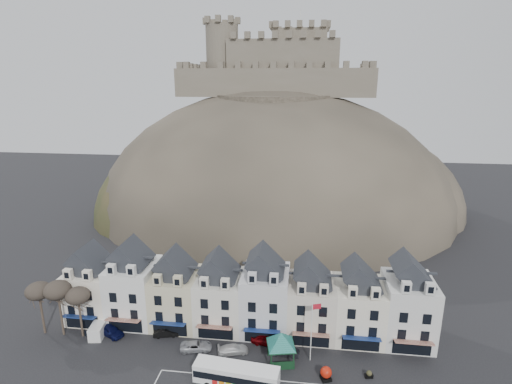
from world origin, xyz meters
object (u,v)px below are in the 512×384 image
at_px(car_navy, 110,331).
at_px(white_van, 99,328).
at_px(car_charcoal, 285,351).
at_px(red_buoy, 326,373).
at_px(car_white, 233,349).
at_px(flagpole, 312,328).
at_px(car_silver, 196,346).
at_px(bus_shelter, 281,339).
at_px(car_black, 166,332).
at_px(bus, 236,375).
at_px(car_maroon, 267,339).

bearing_deg(car_navy, white_van, 114.59).
height_order(car_navy, car_charcoal, car_navy).
relative_size(red_buoy, car_charcoal, 0.46).
bearing_deg(car_white, car_navy, 67.81).
bearing_deg(flagpole, white_van, 176.75).
distance_m(flagpole, car_white, 11.49).
distance_m(white_van, car_silver, 15.27).
xyz_separation_m(bus_shelter, flagpole, (4.00, 0.95, 1.45)).
bearing_deg(bus_shelter, car_charcoal, 59.48).
relative_size(car_black, car_silver, 0.85).
relative_size(car_silver, car_white, 1.02).
bearing_deg(flagpole, bus, -146.65).
bearing_deg(car_white, white_van, 68.23).
bearing_deg(car_charcoal, car_navy, 90.40).
bearing_deg(car_white, flagpole, -107.34).
relative_size(car_black, car_maroon, 0.84).
bearing_deg(red_buoy, car_white, 164.29).
xyz_separation_m(white_van, car_navy, (1.76, -0.01, -0.20)).
height_order(white_van, car_navy, white_van).
height_order(car_silver, car_maroon, car_maroon).
relative_size(bus, red_buoy, 5.96).
bearing_deg(bus_shelter, bus, -147.15).
height_order(bus_shelter, white_van, bus_shelter).
relative_size(flagpole, car_maroon, 1.97).
distance_m(bus, car_silver, 9.12).
bearing_deg(red_buoy, car_maroon, 143.32).
height_order(flagpole, car_maroon, flagpole).
distance_m(bus, car_charcoal, 8.68).
xyz_separation_m(car_navy, car_white, (18.61, -1.69, -0.14)).
bearing_deg(car_silver, bus, -141.54).
xyz_separation_m(flagpole, car_navy, (-29.25, 1.75, -4.20)).
xyz_separation_m(flagpole, car_white, (-10.64, 0.06, -4.35)).
distance_m(red_buoy, car_black, 23.65).
height_order(car_maroon, car_charcoal, car_maroon).
height_order(bus_shelter, car_navy, bus_shelter).
relative_size(bus_shelter, red_buoy, 3.90).
xyz_separation_m(bus_shelter, car_navy, (-25.26, 2.71, -2.76)).
xyz_separation_m(car_white, car_charcoal, (7.15, 0.49, 0.03)).
relative_size(red_buoy, car_white, 0.42).
bearing_deg(car_silver, car_white, -99.61).
bearing_deg(red_buoy, car_black, 165.28).
distance_m(bus, white_van, 23.26).
bearing_deg(car_maroon, white_van, 102.13).
xyz_separation_m(car_black, car_maroon, (14.81, 0.00, 0.14)).
distance_m(red_buoy, flagpole, 5.62).
xyz_separation_m(bus, car_black, (-11.94, 8.55, -1.03)).
relative_size(flagpole, car_silver, 2.01).
distance_m(car_silver, car_white, 5.20).
xyz_separation_m(flagpole, car_black, (-21.04, 2.56, -4.35)).
height_order(car_silver, car_charcoal, car_charcoal).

